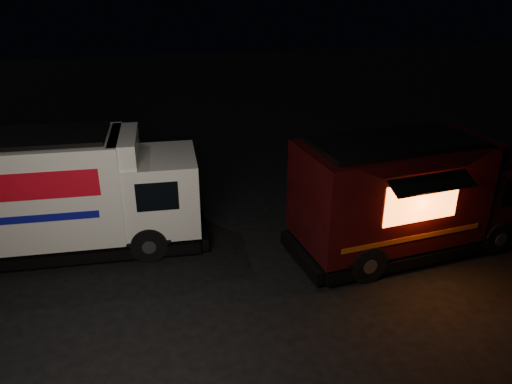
{
  "coord_description": "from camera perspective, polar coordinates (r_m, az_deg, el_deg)",
  "views": [
    {
      "loc": [
        -1.7,
        -10.69,
        7.42
      ],
      "look_at": [
        1.05,
        2.0,
        1.66
      ],
      "focal_mm": 35.0,
      "sensor_mm": 36.0,
      "label": 1
    }
  ],
  "objects": [
    {
      "name": "white_truck",
      "position": [
        14.96,
        -20.8,
        -0.07
      ],
      "size": [
        7.74,
        2.86,
        3.47
      ],
      "primitive_type": null,
      "rotation": [
        0.0,
        0.0,
        -0.03
      ],
      "color": "white",
      "rests_on": "ground"
    },
    {
      "name": "ground",
      "position": [
        13.12,
        -2.66,
        -10.55
      ],
      "size": [
        80.0,
        80.0,
        0.0
      ],
      "primitive_type": "plane",
      "color": "black",
      "rests_on": "ground"
    },
    {
      "name": "red_truck",
      "position": [
        14.8,
        17.8,
        -0.12
      ],
      "size": [
        7.5,
        3.56,
        3.36
      ],
      "primitive_type": null,
      "rotation": [
        0.0,
        0.0,
        0.13
      ],
      "color": "#340909",
      "rests_on": "ground"
    }
  ]
}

